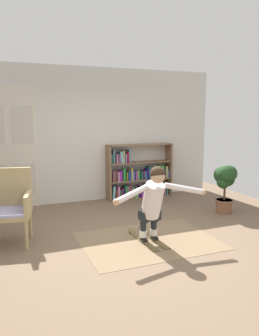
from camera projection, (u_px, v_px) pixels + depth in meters
name	position (u px, v px, depth m)	size (l,w,h in m)	color
ground_plane	(132.00, 240.00, 5.05)	(7.20, 7.20, 0.00)	brown
back_wall	(87.00, 135.00, 7.21)	(6.00, 0.10, 2.90)	silver
double_door	(9.00, 148.00, 6.60)	(1.22, 0.05, 2.45)	beige
rug	(148.00, 240.00, 5.01)	(2.00, 1.52, 0.01)	#81684C
bookshelf	(138.00, 176.00, 7.57)	(1.54, 0.30, 1.23)	brown
wicker_chair	(10.00, 204.00, 4.87)	(0.71, 0.71, 1.10)	tan
potted_plant	(225.00, 181.00, 6.34)	(0.47, 0.47, 0.95)	brown
skis_pair	(147.00, 239.00, 5.04)	(0.31, 0.89, 0.07)	brown
person_skier	(153.00, 199.00, 4.78)	(1.46, 0.58, 1.11)	white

